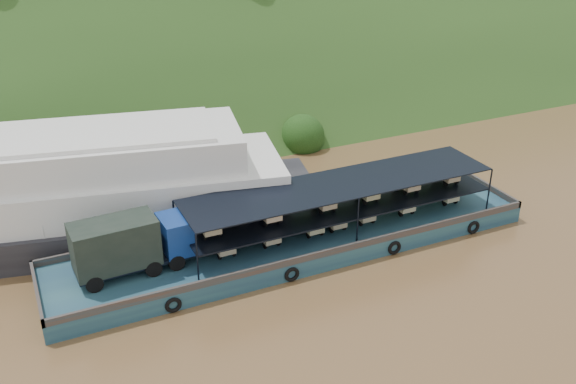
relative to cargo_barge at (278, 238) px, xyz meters
name	(u,v)px	position (x,y,z in m)	size (l,w,h in m)	color
ground	(330,242)	(4.08, -0.18, -1.26)	(160.00, 160.00, 0.00)	brown
hillside	(186,103)	(4.08, 35.82, -1.26)	(140.00, 28.00, 28.00)	#1D3714
cargo_barge	(278,238)	(0.00, 0.00, 0.00)	(35.00, 7.18, 5.01)	#152F4A
passenger_ferry	(48,195)	(-14.01, 9.18, 2.23)	(41.00, 17.77, 8.06)	black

